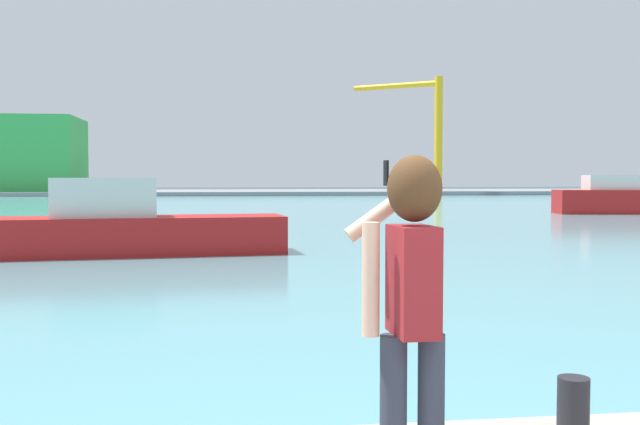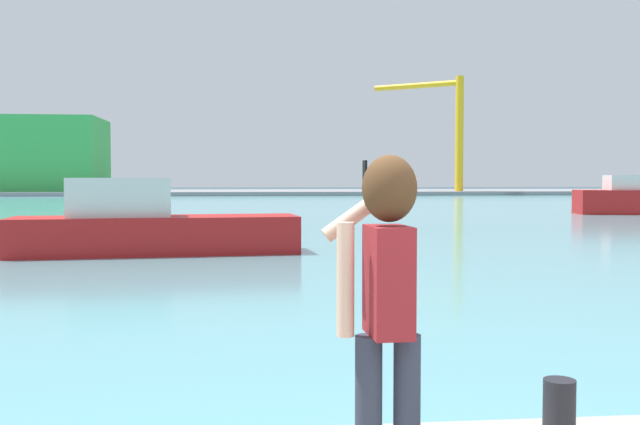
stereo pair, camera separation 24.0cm
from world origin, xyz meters
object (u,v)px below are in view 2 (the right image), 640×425
boat_moored (149,227)px  port_crane (447,120)px  warehouse_left (38,155)px  harbor_bollard (559,409)px  person_photographer (386,287)px

boat_moored → port_crane: size_ratio=0.56×
port_crane → warehouse_left: bearing=174.0°
boat_moored → warehouse_left: warehouse_left is taller
warehouse_left → harbor_bollard: bearing=-73.0°
boat_moored → harbor_bollard: bearing=-79.7°
person_photographer → boat_moored: (-3.33, 16.71, -0.79)m
port_crane → harbor_bollard: bearing=-105.2°
harbor_bollard → warehouse_left: warehouse_left is taller
harbor_bollard → boat_moored: boat_moored is taller
person_photographer → warehouse_left: size_ratio=0.11×
person_photographer → harbor_bollard: bearing=-64.7°
harbor_bollard → port_crane: 87.50m
boat_moored → warehouse_left: 76.85m
warehouse_left → port_crane: port_crane is taller
warehouse_left → person_photographer: bearing=-73.8°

